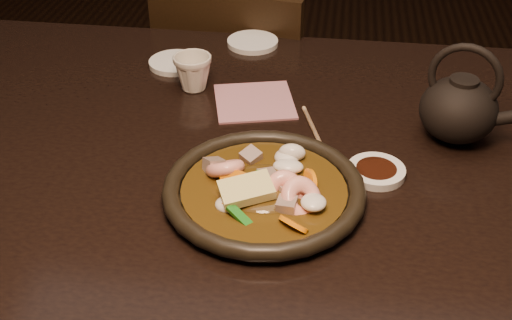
# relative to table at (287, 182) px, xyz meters

# --- Properties ---
(table) EXTENTS (1.60, 0.90, 0.75)m
(table) POSITION_rel_table_xyz_m (0.00, 0.00, 0.00)
(table) COLOR black
(table) RESTS_ON floor
(chair) EXTENTS (0.46, 0.46, 0.84)m
(chair) POSITION_rel_table_xyz_m (-0.17, 0.59, -0.22)
(chair) COLOR black
(chair) RESTS_ON floor
(plate) EXTENTS (0.31, 0.31, 0.03)m
(plate) POSITION_rel_table_xyz_m (-0.02, -0.15, 0.09)
(plate) COLOR black
(plate) RESTS_ON table
(stirfry) EXTENTS (0.20, 0.21, 0.06)m
(stirfry) POSITION_rel_table_xyz_m (-0.02, -0.15, 0.10)
(stirfry) COLOR #3C280A
(stirfry) RESTS_ON plate
(soy_dish) EXTENTS (0.09, 0.09, 0.01)m
(soy_dish) POSITION_rel_table_xyz_m (0.15, -0.06, 0.08)
(soy_dish) COLOR silver
(soy_dish) RESTS_ON table
(saucer_left) EXTENTS (0.11, 0.11, 0.01)m
(saucer_left) POSITION_rel_table_xyz_m (-0.26, 0.27, 0.08)
(saucer_left) COLOR silver
(saucer_left) RESTS_ON table
(saucer_right) EXTENTS (0.11, 0.11, 0.01)m
(saucer_right) POSITION_rel_table_xyz_m (-0.12, 0.39, 0.08)
(saucer_right) COLOR silver
(saucer_right) RESTS_ON table
(tea_cup) EXTENTS (0.07, 0.07, 0.07)m
(tea_cup) POSITION_rel_table_xyz_m (-0.20, 0.18, 0.11)
(tea_cup) COLOR beige
(tea_cup) RESTS_ON table
(chopsticks) EXTENTS (0.08, 0.25, 0.01)m
(chopsticks) POSITION_rel_table_xyz_m (0.06, 0.00, 0.08)
(chopsticks) COLOR tan
(chopsticks) RESTS_ON table
(napkin) EXTENTS (0.18, 0.18, 0.00)m
(napkin) POSITION_rel_table_xyz_m (-0.08, 0.14, 0.08)
(napkin) COLOR #A6666F
(napkin) RESTS_ON table
(teapot) EXTENTS (0.16, 0.13, 0.17)m
(teapot) POSITION_rel_table_xyz_m (0.28, 0.06, 0.14)
(teapot) COLOR black
(teapot) RESTS_ON table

